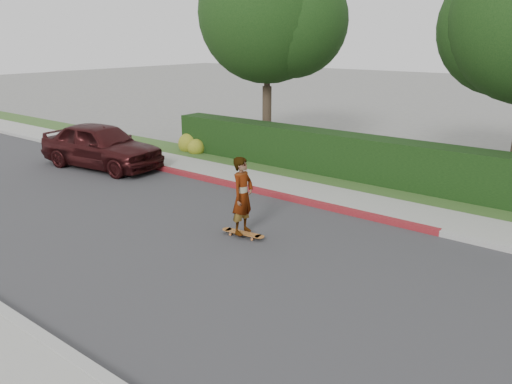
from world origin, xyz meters
TOP-DOWN VIEW (x-y plane):
  - ground at (0.00, 0.00)m, footprint 120.00×120.00m
  - road at (0.00, 0.00)m, footprint 60.00×8.00m
  - curb_far at (0.00, 4.10)m, footprint 60.00×0.20m
  - curb_red_section at (-5.00, 4.10)m, footprint 12.00×0.21m
  - sidewalk_far at (0.00, 5.00)m, footprint 60.00×1.60m
  - planting_strip at (0.00, 6.60)m, footprint 60.00×1.60m
  - hedge at (-3.00, 7.20)m, footprint 15.00×1.00m
  - flowering_shrub at (-10.01, 6.74)m, footprint 1.40×1.00m
  - tree_left at (-7.51, 8.69)m, footprint 5.99×5.21m
  - skateboard at (-2.66, 1.13)m, footprint 1.15×0.37m
  - skateboarder at (-2.66, 1.13)m, footprint 0.51×0.71m
  - car_maroon at (-10.88, 3.08)m, footprint 4.99×2.52m

SIDE VIEW (x-z plane):
  - ground at x=0.00m, z-range 0.00..0.00m
  - road at x=0.00m, z-range 0.00..0.01m
  - planting_strip at x=0.00m, z-range 0.00..0.10m
  - sidewalk_far at x=0.00m, z-range 0.00..0.12m
  - curb_far at x=0.00m, z-range 0.00..0.15m
  - curb_red_section at x=-5.00m, z-range 0.00..0.15m
  - skateboard at x=-2.66m, z-range 0.05..0.15m
  - flowering_shrub at x=-10.01m, z-range -0.12..0.78m
  - hedge at x=-3.00m, z-range 0.00..1.50m
  - car_maroon at x=-10.88m, z-range 0.00..1.63m
  - skateboarder at x=-2.66m, z-range 0.12..1.95m
  - tree_left at x=-7.51m, z-range 1.26..9.26m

